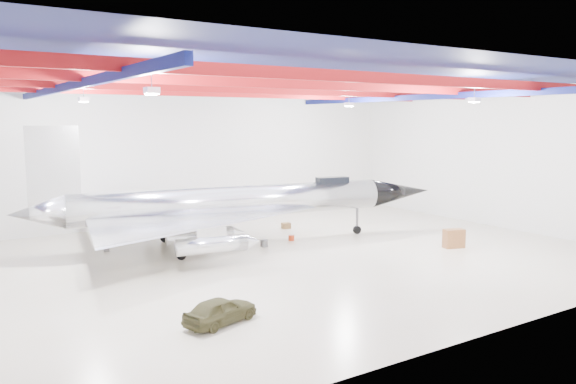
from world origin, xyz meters
TOP-DOWN VIEW (x-y plane):
  - floor at (0.00, 0.00)m, footprint 40.00×40.00m
  - wall_back at (0.00, 15.00)m, footprint 40.00×0.00m
  - wall_right at (20.00, 0.00)m, footprint 0.00×30.00m
  - ceiling at (0.00, 0.00)m, footprint 40.00×40.00m
  - ceiling_structure at (0.00, 0.00)m, footprint 39.50×29.50m
  - jet_aircraft at (-0.78, 4.86)m, footprint 29.79×19.65m
  - jeep at (-8.08, -8.17)m, footprint 3.62×2.28m
  - desk at (11.22, -3.82)m, footprint 1.51×1.06m
  - crate_ply at (-3.29, 4.71)m, footprint 0.50×0.41m
  - toolbox_red at (-0.87, 6.22)m, footprint 0.55×0.46m
  - engine_drum at (0.71, 3.31)m, footprint 0.64×0.64m
  - parts_bin at (5.35, 7.85)m, footprint 0.74×0.63m
  - crate_small at (-8.64, 7.58)m, footprint 0.40×0.35m
  - tool_chest at (3.29, 3.91)m, footprint 0.56×0.56m
  - spares_box at (-0.33, 9.05)m, footprint 0.39×0.39m

SIDE VIEW (x-z plane):
  - floor at x=0.00m, z-range 0.00..0.00m
  - crate_small at x=-8.64m, z-range 0.00..0.24m
  - spares_box at x=-0.33m, z-range 0.00..0.31m
  - crate_ply at x=-3.29m, z-range 0.00..0.33m
  - toolbox_red at x=-0.87m, z-range 0.00..0.35m
  - tool_chest at x=3.29m, z-range 0.00..0.39m
  - parts_bin at x=5.35m, z-range 0.00..0.46m
  - engine_drum at x=0.71m, z-range 0.00..0.47m
  - jeep at x=-8.08m, z-range 0.00..1.15m
  - desk at x=11.22m, z-range 0.00..1.26m
  - jet_aircraft at x=-0.78m, z-range -1.40..6.75m
  - wall_back at x=0.00m, z-range -14.50..25.50m
  - wall_right at x=20.00m, z-range -9.50..20.50m
  - ceiling_structure at x=0.00m, z-range 9.79..10.86m
  - ceiling at x=0.00m, z-range 11.00..11.00m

